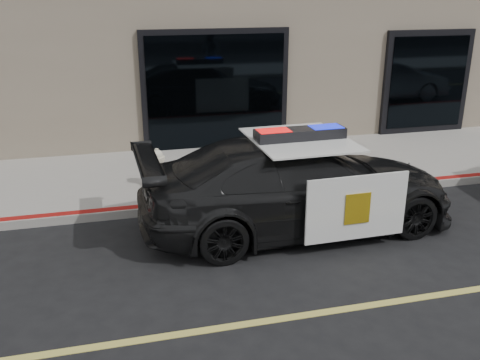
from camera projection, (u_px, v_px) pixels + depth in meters
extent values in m
plane|color=black|center=(406.00, 300.00, 6.80)|extent=(120.00, 120.00, 0.00)
cube|color=gray|center=(278.00, 167.00, 11.56)|extent=(60.00, 3.50, 0.15)
imported|color=black|center=(298.00, 185.00, 8.62)|extent=(2.33, 5.24, 1.49)
cube|color=white|center=(357.00, 208.00, 7.79)|extent=(1.59, 0.08, 0.99)
cube|color=white|center=(302.00, 164.00, 9.72)|extent=(1.59, 0.08, 0.99)
cube|color=white|center=(300.00, 139.00, 8.36)|extent=(1.53, 1.82, 0.02)
cube|color=gold|center=(358.00, 209.00, 7.76)|extent=(0.40, 0.02, 0.47)
cube|color=black|center=(300.00, 134.00, 8.33)|extent=(1.44, 0.41, 0.17)
cube|color=red|center=(274.00, 135.00, 8.22)|extent=(0.50, 0.33, 0.16)
cube|color=#0C19CC|center=(326.00, 131.00, 8.44)|extent=(0.50, 0.33, 0.16)
cylinder|color=#EBE6C8|center=(159.00, 184.00, 10.23)|extent=(0.34, 0.34, 0.08)
cylinder|color=#EBE6C8|center=(158.00, 171.00, 10.13)|extent=(0.25, 0.25, 0.47)
cylinder|color=#EBE6C8|center=(157.00, 158.00, 10.05)|extent=(0.29, 0.29, 0.06)
sphere|color=#EBE6C8|center=(157.00, 155.00, 10.03)|extent=(0.22, 0.22, 0.22)
cylinder|color=#EBE6C8|center=(157.00, 150.00, 9.99)|extent=(0.07, 0.07, 0.07)
cylinder|color=#EBE6C8|center=(157.00, 165.00, 10.26)|extent=(0.12, 0.11, 0.12)
cylinder|color=#EBE6C8|center=(159.00, 170.00, 9.96)|extent=(0.12, 0.11, 0.12)
cylinder|color=#EBE6C8|center=(159.00, 174.00, 9.96)|extent=(0.16, 0.13, 0.16)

